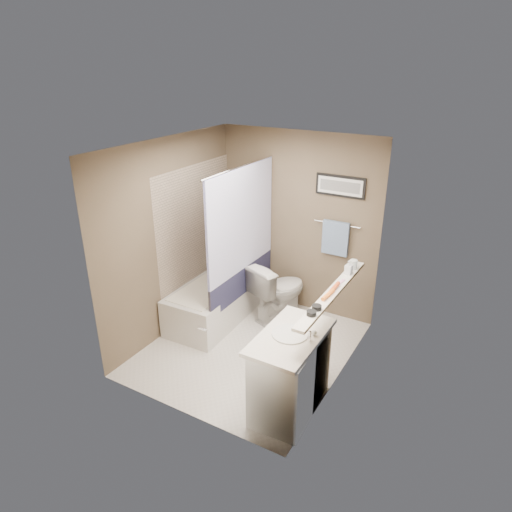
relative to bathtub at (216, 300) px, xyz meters
The scene contains 34 objects.
ground 0.89m from the bathtub, 28.22° to the right, with size 2.50×2.50×0.00m, color silver.
ceiling 2.29m from the bathtub, 28.22° to the right, with size 2.20×2.50×0.04m, color white.
wall_back 1.47m from the bathtub, 47.81° to the left, with size 2.20×0.04×2.40m, color brown.
wall_front 2.03m from the bathtub, 65.33° to the right, with size 2.20×0.04×2.40m, color brown.
wall_left 1.08m from the bathtub, 129.35° to the right, with size 0.04×2.50×2.40m, color brown.
wall_right 2.10m from the bathtub, 12.41° to the right, with size 0.04×2.50×2.40m, color brown.
tile_surround 0.83m from the bathtub, 164.09° to the left, with size 0.02×1.55×2.00m, color tan.
curtain_rod 1.84m from the bathtub, 15.56° to the left, with size 0.02×0.02×1.55m, color silver.
curtain_upper 1.21m from the bathtub, 15.56° to the left, with size 0.03×1.45×1.28m, color white.
curtain_lower 0.49m from the bathtub, 15.56° to the left, with size 0.03×1.45×0.36m, color #232342.
mirror 2.36m from the bathtub, 16.71° to the right, with size 0.02×1.60×1.00m, color silver.
shelf 2.05m from the bathtub, 17.20° to the right, with size 0.12×1.60×0.03m, color silver.
towel_bar 1.86m from the bathtub, 32.00° to the left, with size 0.02×0.02×0.60m, color silver.
towel 1.75m from the bathtub, 31.37° to the left, with size 0.34×0.05×0.44m, color #98B9DE.
art_frame 2.17m from the bathtub, 32.54° to the left, with size 0.62×0.03×0.26m, color black.
art_mat 2.17m from the bathtub, 32.10° to the left, with size 0.56×0.00×0.20m, color white.
art_image 2.17m from the bathtub, 32.00° to the left, with size 0.50×0.00×0.13m, color #595959.
door 2.23m from the bathtub, 51.67° to the right, with size 0.80×0.02×2.00m, color silver.
door_handle 2.01m from the bathtub, 58.65° to the right, with size 0.02×0.02×0.10m, color silver.
bathtub is the anchor object (origin of this frame).
tub_rim 0.25m from the bathtub, behind, with size 0.56×1.36×0.02m, color white.
toilet 0.83m from the bathtub, 30.64° to the left, with size 0.44×0.78×0.79m, color silver.
vanity 1.93m from the bathtub, 33.65° to the right, with size 0.50×0.90×0.80m, color white.
countertop 2.00m from the bathtub, 33.81° to the right, with size 0.54×0.96×0.04m, color beige.
sink_basin 2.00m from the bathtub, 33.98° to the right, with size 0.34×0.34×0.01m, color silver.
faucet_spout 2.17m from the bathtub, 30.89° to the right, with size 0.02×0.02×0.10m, color silver.
faucet_knob 2.12m from the bathtub, 28.46° to the right, with size 0.05×0.05×0.05m, color silver.
candle_bowl_near 2.26m from the bathtub, 30.99° to the right, with size 0.09×0.09×0.04m, color black.
candle_bowl_far 2.21m from the bathtub, 28.16° to the right, with size 0.09×0.09×0.04m, color black.
hair_brush_front 2.11m from the bathtub, 20.96° to the right, with size 0.04×0.04×0.22m, color orange.
hair_brush_back 2.06m from the bathtub, 15.98° to the right, with size 0.04×0.04×0.22m, color #D94F1E.
pink_comb 2.01m from the bathtub, 10.84° to the right, with size 0.03×0.16×0.01m, color pink.
glass_jar 2.01m from the bathtub, ahead, with size 0.08×0.08×0.10m, color silver.
soap_bottle 2.02m from the bathtub, ahead, with size 0.07×0.07×0.15m, color #999999.
Camera 1 is at (2.34, -3.93, 3.20)m, focal length 32.00 mm.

